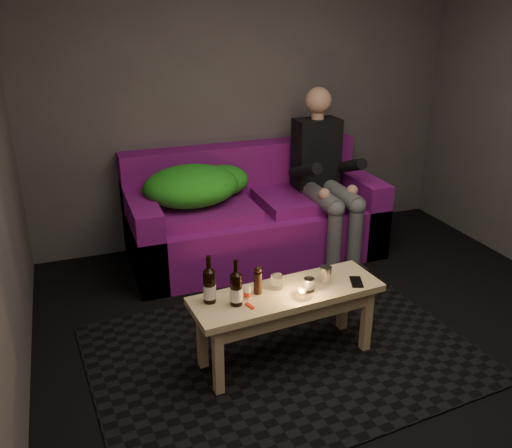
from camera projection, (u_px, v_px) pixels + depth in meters
The scene contains 17 objects.
floor at pixel (367, 366), 3.42m from camera, with size 4.50×4.50×0.00m, color black.
room at pixel (348, 91), 3.20m from camera, with size 4.50×4.50×4.50m.
rug at pixel (283, 353), 3.54m from camera, with size 2.40×1.75×0.01m, color black.
sofa at pixel (253, 218), 4.84m from camera, with size 2.18×0.98×0.94m.
green_blanket at pixel (196, 185), 4.53m from camera, with size 0.96×0.65×0.33m.
person at pixel (324, 172), 4.72m from camera, with size 0.39×0.91×1.46m.
coffee_table at pixel (287, 304), 3.34m from camera, with size 1.23×0.48×0.49m.
beer_bottle_a at pixel (209, 285), 3.15m from camera, with size 0.08×0.08×0.30m.
beer_bottle_b at pixel (236, 288), 3.13m from camera, with size 0.07×0.07×0.29m.
salt_shaker at pixel (248, 292), 3.21m from camera, with size 0.04×0.04×0.09m, color silver.
pepper_mill at pixel (258, 283), 3.26m from camera, with size 0.05×0.05×0.14m, color black.
tumbler_back at pixel (277, 282), 3.33m from camera, with size 0.08×0.08×0.09m, color white.
tealight at pixel (302, 293), 3.24m from camera, with size 0.06×0.06×0.04m.
tumbler_front at pixel (309, 285), 3.30m from camera, with size 0.07×0.07×0.09m, color white.
steel_cup at pixel (326, 274), 3.40m from camera, with size 0.08×0.08×0.10m, color #B1B2B8.
smartphone at pixel (356, 282), 3.41m from camera, with size 0.07×0.14×0.01m, color black.
red_lighter at pixel (250, 306), 3.14m from camera, with size 0.02×0.07×0.01m, color red.
Camera 1 is at (-1.63, -2.41, 2.14)m, focal length 38.00 mm.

